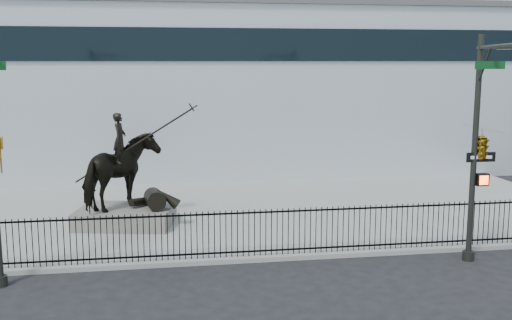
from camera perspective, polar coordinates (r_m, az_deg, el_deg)
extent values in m
plane|color=black|center=(17.93, -0.60, -10.86)|extent=(120.00, 120.00, 0.00)
cube|color=gray|center=(24.54, -3.02, -5.07)|extent=(30.00, 12.00, 0.15)
cube|color=silver|center=(36.76, -5.24, 6.72)|extent=(44.00, 14.00, 9.00)
cube|color=black|center=(19.00, -1.16, -8.72)|extent=(22.00, 0.05, 0.05)
cube|color=black|center=(18.65, -1.18, -5.07)|extent=(22.00, 0.05, 0.05)
cube|color=black|center=(18.82, -1.17, -6.98)|extent=(22.00, 0.03, 1.50)
cube|color=#63615A|center=(22.97, -12.33, -5.28)|extent=(3.85, 3.02, 0.65)
imported|color=black|center=(22.61, -12.48, -1.12)|extent=(2.83, 3.14, 2.74)
imported|color=black|center=(22.44, -12.86, 2.03)|extent=(0.57, 0.75, 1.85)
cylinder|color=black|center=(22.36, -11.64, 1.32)|extent=(4.33, 0.96, 2.79)
cylinder|color=black|center=(18.46, -23.13, -10.55)|extent=(0.36, 0.36, 0.30)
imported|color=#C18B15|center=(17.56, -23.18, 0.42)|extent=(0.16, 0.20, 1.00)
cylinder|color=black|center=(20.24, 19.54, -8.57)|extent=(0.36, 0.36, 0.30)
cylinder|color=black|center=(19.50, 20.08, 0.84)|extent=(0.18, 0.18, 7.00)
cylinder|color=black|center=(17.18, 22.37, 10.01)|extent=(1.47, 4.84, 0.12)
imported|color=#C18B15|center=(19.58, 20.68, 1.43)|extent=(0.53, 2.48, 1.00)
cube|color=#0C3F19|center=(18.09, 21.40, 8.42)|extent=(0.90, 0.03, 0.22)
cube|color=black|center=(19.74, 20.72, -1.75)|extent=(0.38, 0.22, 0.38)
cube|color=#FF2D05|center=(19.64, 20.89, -1.81)|extent=(0.28, 0.02, 0.28)
cube|color=black|center=(19.59, 20.63, 0.25)|extent=(0.95, 0.03, 0.30)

